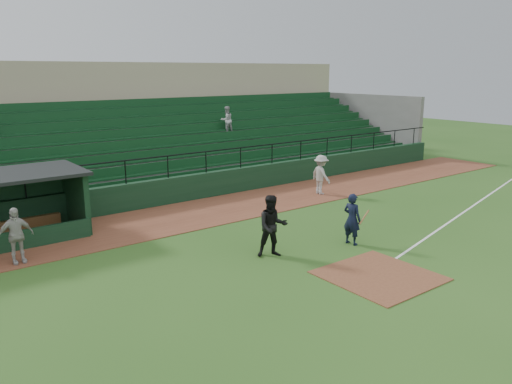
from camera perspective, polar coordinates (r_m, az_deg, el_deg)
ground at (r=16.09m, az=10.96°, el=-8.20°), size 90.00×90.00×0.00m
warning_track at (r=21.91m, az=-4.76°, el=-2.05°), size 40.00×4.00×0.03m
home_plate_dirt at (r=15.50m, az=13.74°, el=-9.16°), size 3.00×3.00×0.03m
foul_line at (r=22.99m, az=22.17°, el=-2.31°), size 17.49×4.44×0.01m
stadium_structure at (r=28.84m, az=-14.00°, el=6.01°), size 38.00×13.08×6.40m
batter_at_plate at (r=17.75m, az=10.80°, el=-3.01°), size 1.06×0.73×1.82m
umpire at (r=16.28m, az=1.87°, el=-3.88°), size 1.23×1.14×2.04m
runner at (r=24.64m, az=7.35°, el=1.96°), size 0.85×1.31×1.91m
dugout_player_a at (r=17.35m, az=-25.51°, el=-4.46°), size 1.06×0.47×1.79m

